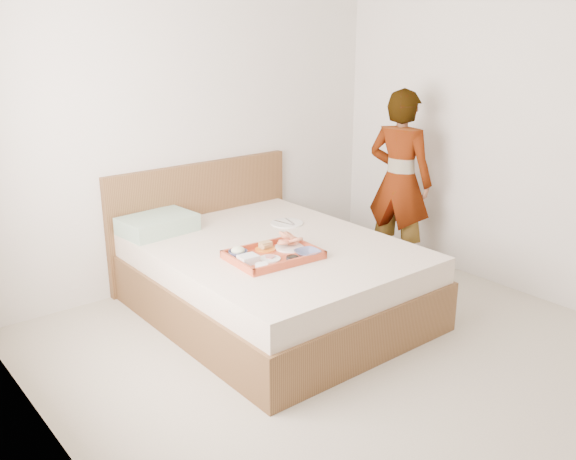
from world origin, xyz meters
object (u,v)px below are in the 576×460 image
(tray, at_px, (273,255))
(person, at_px, (400,181))
(dinner_plate, at_px, (287,223))
(bed, at_px, (274,279))

(tray, relative_size, person, 0.38)
(dinner_plate, xyz_separation_m, person, (1.00, -0.25, 0.23))
(bed, height_order, person, person)
(tray, bearing_deg, bed, 56.05)
(person, bearing_deg, bed, 75.96)
(bed, distance_m, tray, 0.40)
(bed, distance_m, person, 1.46)
(bed, xyz_separation_m, dinner_plate, (0.37, 0.31, 0.27))
(tray, distance_m, person, 1.58)
(tray, height_order, dinner_plate, tray)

